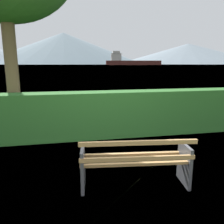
% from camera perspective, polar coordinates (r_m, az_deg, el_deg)
% --- Properties ---
extents(ground_plane, '(1400.00, 1400.00, 0.00)m').
position_cam_1_polar(ground_plane, '(3.95, 5.53, -17.61)').
color(ground_plane, olive).
extents(water_surface, '(620.00, 620.00, 0.00)m').
position_cam_1_polar(water_surface, '(311.19, -11.72, 11.51)').
color(water_surface, '#6B8EA3').
rests_on(water_surface, ground_plane).
extents(park_bench, '(1.79, 0.78, 0.87)m').
position_cam_1_polar(park_bench, '(3.71, 5.84, -12.33)').
color(park_bench, tan).
rests_on(park_bench, ground_plane).
extents(hedge_row, '(8.54, 0.64, 1.22)m').
position_cam_1_polar(hedge_row, '(6.14, -1.56, -0.56)').
color(hedge_row, '#2D6B28').
rests_on(hedge_row, ground_plane).
extents(cargo_ship_large, '(67.32, 16.17, 16.39)m').
position_cam_1_polar(cargo_ship_large, '(282.81, 4.38, 12.61)').
color(cargo_ship_large, '#471E19').
rests_on(cargo_ship_large, water_surface).
extents(distant_hills, '(838.16, 430.13, 76.44)m').
position_cam_1_polar(distant_hills, '(579.38, -6.78, 15.09)').
color(distant_hills, gray).
rests_on(distant_hills, ground_plane).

